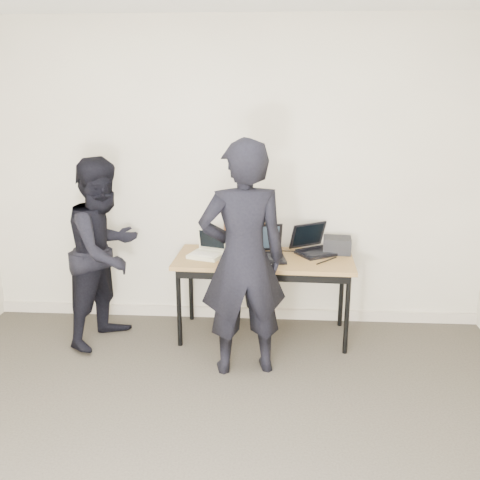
# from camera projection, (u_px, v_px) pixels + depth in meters

# --- Properties ---
(room) EXTENTS (4.60, 4.60, 2.80)m
(room) POSITION_uv_depth(u_px,v_px,m) (198.00, 252.00, 2.57)
(room) COLOR #3D382F
(room) RESTS_ON ground
(desk) EXTENTS (1.52, 0.70, 0.72)m
(desk) POSITION_uv_depth(u_px,v_px,m) (264.00, 265.00, 4.54)
(desk) COLOR olive
(desk) RESTS_ON ground
(laptop_beige) EXTENTS (0.34, 0.33, 0.22)m
(laptop_beige) POSITION_uv_depth(u_px,v_px,m) (207.00, 251.00, 4.56)
(laptop_beige) COLOR beige
(laptop_beige) RESTS_ON desk
(laptop_center) EXTENTS (0.40, 0.39, 0.28)m
(laptop_center) POSITION_uv_depth(u_px,v_px,m) (263.00, 251.00, 4.50)
(laptop_center) COLOR black
(laptop_center) RESTS_ON desk
(laptop_right) EXTENTS (0.46, 0.45, 0.25)m
(laptop_right) POSITION_uv_depth(u_px,v_px,m) (314.00, 246.00, 4.65)
(laptop_right) COLOR black
(laptop_right) RESTS_ON desk
(leather_satchel) EXTENTS (0.38, 0.22, 0.25)m
(leather_satchel) POSITION_uv_depth(u_px,v_px,m) (244.00, 236.00, 4.71)
(leather_satchel) COLOR brown
(leather_satchel) RESTS_ON desk
(tissue) EXTENTS (0.13, 0.10, 0.08)m
(tissue) POSITION_uv_depth(u_px,v_px,m) (248.00, 219.00, 4.67)
(tissue) COLOR white
(tissue) RESTS_ON leather_satchel
(equipment_box) EXTENTS (0.25, 0.22, 0.14)m
(equipment_box) POSITION_uv_depth(u_px,v_px,m) (337.00, 245.00, 4.64)
(equipment_box) COLOR black
(equipment_box) RESTS_ON desk
(power_brick) EXTENTS (0.07, 0.04, 0.03)m
(power_brick) POSITION_uv_depth(u_px,v_px,m) (237.00, 262.00, 4.37)
(power_brick) COLOR black
(power_brick) RESTS_ON desk
(cables) EXTENTS (1.15, 0.41, 0.01)m
(cables) POSITION_uv_depth(u_px,v_px,m) (262.00, 257.00, 4.52)
(cables) COLOR black
(cables) RESTS_ON desk
(person_typist) EXTENTS (0.73, 0.55, 1.78)m
(person_typist) POSITION_uv_depth(u_px,v_px,m) (243.00, 260.00, 3.92)
(person_typist) COLOR black
(person_typist) RESTS_ON ground
(person_observer) EXTENTS (0.85, 0.94, 1.58)m
(person_observer) POSITION_uv_depth(u_px,v_px,m) (105.00, 252.00, 4.45)
(person_observer) COLOR black
(person_observer) RESTS_ON ground
(baseboard) EXTENTS (4.50, 0.03, 0.10)m
(baseboard) POSITION_uv_depth(u_px,v_px,m) (234.00, 312.00, 5.08)
(baseboard) COLOR beige
(baseboard) RESTS_ON ground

